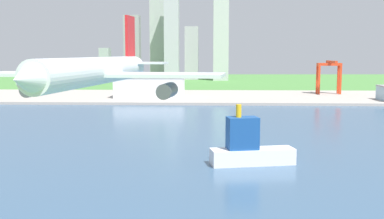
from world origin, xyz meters
The scene contains 8 objects.
ground_plane centered at (0.00, 300.00, 0.00)m, with size 2400.00×2400.00×0.00m, color #4B853E.
water_bay centered at (0.00, 240.00, 0.07)m, with size 840.00×360.00×0.15m, color #385675.
industrial_pier centered at (0.00, 490.00, 1.25)m, with size 840.00×140.00×2.50m, color #A9A096.
airplane_landing centered at (5.78, 82.22, 43.69)m, with size 37.73×43.25×13.28m.
ferry_boat centered at (38.77, 203.87, 7.38)m, with size 36.13×16.13×25.36m.
port_crane_red centered at (150.30, 512.38, 28.41)m, with size 25.01×36.92×35.91m.
warehouse_main centered at (-36.86, 468.33, 12.80)m, with size 68.74×32.90×20.55m.
distant_skyline centered at (-50.25, 819.33, 60.18)m, with size 230.99×73.30×143.40m.
Camera 1 is at (22.38, 15.41, 46.48)m, focal length 42.98 mm.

